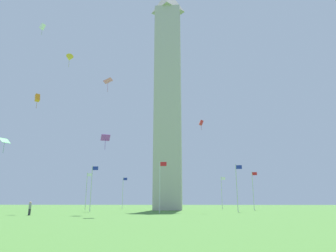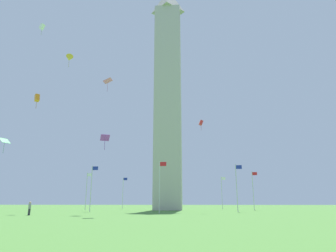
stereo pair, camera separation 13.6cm
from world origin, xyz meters
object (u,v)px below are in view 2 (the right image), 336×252
flagpole_nw (237,186)px  kite_orange_box (37,98)px  flagpole_n (253,189)px  kite_red_box (201,123)px  flagpole_sw (91,186)px  kite_green_diamond (5,141)px  kite_pink_diamond (108,81)px  kite_purple_diamond (105,138)px  flagpole_se (123,191)px  flagpole_s (87,189)px  flagpole_w (160,184)px  person_gray_shirt (30,208)px  kite_yellow_delta (69,58)px  kite_white_box (42,27)px  flagpole_ne (222,191)px  flagpole_e (173,192)px  obelisk_monument (168,90)px

flagpole_nw → kite_orange_box: bearing=-151.7°
flagpole_n → kite_red_box: (-10.97, -15.05, 10.35)m
flagpole_sw → kite_green_diamond: bearing=-164.2°
kite_pink_diamond → kite_purple_diamond: bearing=-73.3°
flagpole_se → flagpole_n: bearing=-22.5°
kite_green_diamond → kite_orange_box: (11.10, -11.14, 3.47)m
flagpole_n → flagpole_s: same height
flagpole_w → kite_red_box: 12.59m
flagpole_n → flagpole_w: same height
flagpole_n → person_gray_shirt: (-33.14, -26.80, -3.48)m
flagpole_se → kite_pink_diamond: bearing=-82.9°
person_gray_shirt → kite_yellow_delta: (-1.92, 11.81, 26.76)m
person_gray_shirt → kite_red_box: kite_red_box is taller
flagpole_n → flagpole_s: size_ratio=1.00×
flagpole_se → flagpole_nw: size_ratio=1.00×
kite_white_box → flagpole_ne: bearing=59.7°
flagpole_s → flagpole_nw: 32.62m
person_gray_shirt → kite_pink_diamond: (7.00, 7.19, 19.97)m
flagpole_w → kite_pink_diamond: 18.65m
kite_red_box → kite_white_box: bearing=-139.8°
flagpole_w → kite_green_diamond: size_ratio=2.96×
kite_yellow_delta → flagpole_ne: bearing=42.6°
flagpole_e → kite_pink_diamond: kite_pink_diamond is taller
kite_orange_box → kite_green_diamond: bearing=134.9°
flagpole_s → obelisk_monument: bearing=-0.0°
obelisk_monument → flagpole_sw: size_ratio=6.80×
kite_purple_diamond → kite_orange_box: size_ratio=0.89×
obelisk_monument → flagpole_se: size_ratio=6.80×
flagpole_e → kite_pink_diamond: size_ratio=3.53×
obelisk_monument → flagpole_e: obelisk_monument is taller
kite_green_diamond → flagpole_sw: bearing=15.8°
flagpole_s → flagpole_nw: (30.14, -12.48, 0.00)m
kite_red_box → flagpole_n: bearing=53.9°
flagpole_w → kite_orange_box: (-15.67, -10.01, 10.89)m
flagpole_n → kite_yellow_delta: 44.68m
flagpole_s → kite_purple_diamond: size_ratio=4.34×
kite_orange_box → flagpole_n: bearing=39.7°
kite_orange_box → flagpole_sw: bearing=78.2°
flagpole_e → flagpole_w: bearing=-90.0°
flagpole_nw → kite_pink_diamond: size_ratio=3.53×
flagpole_se → person_gray_shirt: bearing=-94.4°
flagpole_sw → kite_white_box: kite_white_box is taller
flagpole_se → kite_green_diamond: size_ratio=2.96×
flagpole_se → kite_purple_diamond: bearing=-80.6°
flagpole_nw → kite_orange_box: size_ratio=3.88×
flagpole_w → kite_white_box: 27.29m
flagpole_w → kite_white_box: (-13.58, -14.53, 18.69)m
flagpole_n → kite_yellow_delta: (-35.06, -14.99, 23.28)m
flagpole_s → flagpole_sw: bearing=-67.5°
flagpole_ne → flagpole_sw: 35.31m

